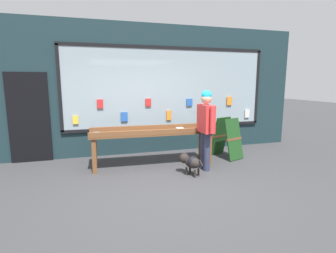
% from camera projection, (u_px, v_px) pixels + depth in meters
% --- Properties ---
extents(ground_plane, '(40.00, 40.00, 0.00)m').
position_uv_depth(ground_plane, '(167.00, 184.00, 4.86)').
color(ground_plane, '#38383A').
extents(shopfront_facade, '(8.85, 0.29, 3.34)m').
position_uv_depth(shopfront_facade, '(142.00, 90.00, 6.84)').
color(shopfront_facade, '#192D33').
rests_on(shopfront_facade, ground_plane).
extents(display_table_main, '(2.77, 0.79, 0.87)m').
position_uv_depth(display_table_main, '(153.00, 135.00, 5.87)').
color(display_table_main, brown).
rests_on(display_table_main, ground_plane).
extents(person_browsing, '(0.23, 0.67, 1.71)m').
position_uv_depth(person_browsing, '(206.00, 124.00, 5.53)').
color(person_browsing, '#2D334C').
rests_on(person_browsing, ground_plane).
extents(small_dog, '(0.41, 0.52, 0.42)m').
position_uv_depth(small_dog, '(191.00, 162.00, 5.31)').
color(small_dog, black).
rests_on(small_dog, ground_plane).
extents(sandwich_board_sign, '(0.68, 0.82, 0.99)m').
position_uv_depth(sandwich_board_sign, '(227.00, 137.00, 6.54)').
color(sandwich_board_sign, '#193F19').
rests_on(sandwich_board_sign, ground_plane).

